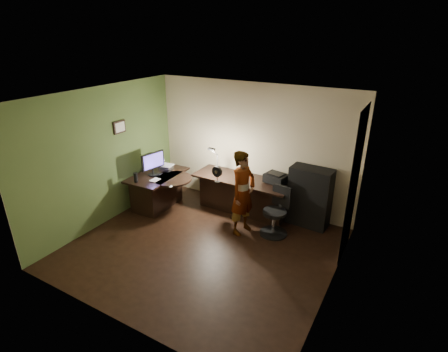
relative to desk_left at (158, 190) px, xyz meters
The scene contains 27 objects.
floor 1.98m from the desk_left, 27.31° to the right, with size 4.50×4.00×0.01m, color black.
ceiling 3.02m from the desk_left, 27.31° to the right, with size 4.50×4.00×0.01m, color silver.
wall_back 2.27m from the desk_left, 32.98° to the left, with size 4.50×0.01×2.70m, color #C1B08D.
wall_front 3.50m from the desk_left, 59.26° to the right, with size 4.50×0.01×2.70m, color #C1B08D.
wall_left 1.42m from the desk_left, 121.02° to the right, with size 0.01×4.00×2.70m, color #C1B08D.
wall_right 4.19m from the desk_left, 12.60° to the right, with size 0.01×4.00×2.70m, color #C1B08D.
green_wall_overlay 1.41m from the desk_left, 120.30° to the right, with size 0.00×4.00×2.70m, color #4B642F.
arched_doorway 4.07m from the desk_left, ahead, with size 0.01×0.90×2.60m, color black.
french_door 4.26m from the desk_left, 19.98° to the right, with size 0.02×0.92×2.10m, color white.
framed_picture 1.61m from the desk_left, 138.71° to the right, with size 0.04×0.30×0.25m, color black.
desk_left is the anchor object (origin of this frame).
desk_right 1.84m from the desk_left, 21.36° to the left, with size 2.10×0.73×0.79m, color black.
cabinet 3.23m from the desk_left, 16.04° to the left, with size 0.81×0.40×1.21m, color black.
laptop_stand 0.52m from the desk_left, 82.83° to the left, with size 0.26×0.22×0.11m, color silver.
laptop 0.68m from the desk_left, 82.83° to the left, with size 0.34×0.32×0.23m, color silver.
monitor 0.58m from the desk_left, 113.32° to the right, with size 0.11×0.56×0.37m, color black.
mouse 0.90m from the desk_left, 30.60° to the right, with size 0.06×0.09×0.03m, color silver.
phone 0.40m from the desk_left, ahead, with size 0.07×0.13×0.01m, color black.
pen 0.47m from the desk_left, 104.76° to the left, with size 0.01×0.15×0.01m, color black.
speaker 0.74m from the desk_left, 99.85° to the right, with size 0.08×0.08×0.20m, color black.
notepad 0.52m from the desk_left, 57.30° to the right, with size 0.15×0.21×0.01m, color silver.
desk_fan 1.52m from the desk_left, ahead, with size 0.22×0.12×0.34m, color black.
headphones 2.58m from the desk_left, 21.22° to the left, with size 0.19×0.08×0.09m, color navy.
printer 2.59m from the desk_left, 18.47° to the left, with size 0.43×0.34×0.19m, color black.
desk_lamp 1.51m from the desk_left, 27.81° to the left, with size 0.16×0.31×0.68m, color black.
office_chair 2.66m from the desk_left, ahead, with size 0.53×0.53×0.95m, color black.
person 2.13m from the desk_left, ahead, with size 0.59×0.39×1.65m, color #D8A88C.
Camera 1 is at (2.98, -4.41, 3.68)m, focal length 28.00 mm.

